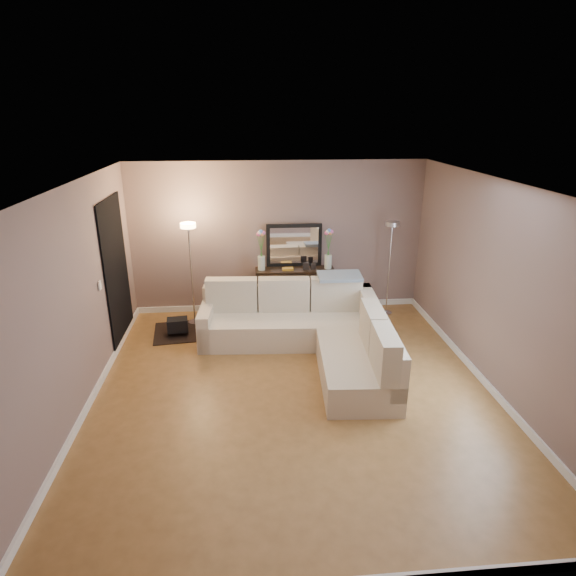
{
  "coord_description": "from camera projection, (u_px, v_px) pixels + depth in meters",
  "views": [
    {
      "loc": [
        -0.54,
        -5.28,
        3.35
      ],
      "look_at": [
        0.0,
        0.8,
        1.1
      ],
      "focal_mm": 30.0,
      "sensor_mm": 36.0,
      "label": 1
    }
  ],
  "objects": [
    {
      "name": "floor",
      "position": [
        294.0,
        391.0,
        6.14
      ],
      "size": [
        5.0,
        5.5,
        0.01
      ],
      "primitive_type": "cube",
      "color": "olive",
      "rests_on": "ground"
    },
    {
      "name": "ceiling",
      "position": [
        295.0,
        184.0,
        5.24
      ],
      "size": [
        5.0,
        5.5,
        0.01
      ],
      "primitive_type": "cube",
      "color": "white",
      "rests_on": "ground"
    },
    {
      "name": "wall_back",
      "position": [
        278.0,
        238.0,
        8.27
      ],
      "size": [
        5.0,
        0.02,
        2.6
      ],
      "primitive_type": "cube",
      "color": "#7D6660",
      "rests_on": "ground"
    },
    {
      "name": "wall_front",
      "position": [
        337.0,
        448.0,
        3.11
      ],
      "size": [
        5.0,
        0.02,
        2.6
      ],
      "primitive_type": "cube",
      "color": "#7D6660",
      "rests_on": "ground"
    },
    {
      "name": "wall_left",
      "position": [
        75.0,
        302.0,
        5.48
      ],
      "size": [
        0.02,
        5.5,
        2.6
      ],
      "primitive_type": "cube",
      "color": "#7D6660",
      "rests_on": "ground"
    },
    {
      "name": "wall_right",
      "position": [
        497.0,
        289.0,
        5.9
      ],
      "size": [
        0.02,
        5.5,
        2.6
      ],
      "primitive_type": "cube",
      "color": "#7D6660",
      "rests_on": "ground"
    },
    {
      "name": "baseboard_back",
      "position": [
        278.0,
        306.0,
        8.68
      ],
      "size": [
        5.0,
        0.03,
        0.1
      ],
      "primitive_type": "cube",
      "color": "white",
      "rests_on": "ground"
    },
    {
      "name": "baseboard_left",
      "position": [
        93.0,
        397.0,
        5.91
      ],
      "size": [
        0.03,
        5.5,
        0.1
      ],
      "primitive_type": "cube",
      "color": "white",
      "rests_on": "ground"
    },
    {
      "name": "baseboard_right",
      "position": [
        481.0,
        378.0,
        6.33
      ],
      "size": [
        0.03,
        5.5,
        0.1
      ],
      "primitive_type": "cube",
      "color": "white",
      "rests_on": "ground"
    },
    {
      "name": "doorway",
      "position": [
        117.0,
        272.0,
        7.14
      ],
      "size": [
        0.02,
        1.2,
        2.2
      ],
      "primitive_type": "cube",
      "color": "black",
      "rests_on": "ground"
    },
    {
      "name": "switch_plate",
      "position": [
        100.0,
        285.0,
        6.31
      ],
      "size": [
        0.02,
        0.08,
        0.12
      ],
      "primitive_type": "cube",
      "color": "white",
      "rests_on": "ground"
    },
    {
      "name": "sectional_sofa",
      "position": [
        312.0,
        330.0,
        7.01
      ],
      "size": [
        2.7,
        2.7,
        0.93
      ],
      "color": "beige",
      "rests_on": "floor"
    },
    {
      "name": "throw_blanket",
      "position": [
        340.0,
        276.0,
        7.42
      ],
      "size": [
        0.67,
        0.4,
        0.09
      ],
      "primitive_type": "cube",
      "rotation": [
        0.1,
        0.0,
        -0.01
      ],
      "color": "gray",
      "rests_on": "sectional_sofa"
    },
    {
      "name": "console_table",
      "position": [
        290.0,
        289.0,
        8.3
      ],
      "size": [
        1.34,
        0.38,
        0.82
      ],
      "color": "black",
      "rests_on": "floor"
    },
    {
      "name": "leaning_mirror",
      "position": [
        294.0,
        245.0,
        8.21
      ],
      "size": [
        0.95,
        0.06,
        0.74
      ],
      "color": "black",
      "rests_on": "console_table"
    },
    {
      "name": "table_decor",
      "position": [
        295.0,
        268.0,
        8.14
      ],
      "size": [
        0.57,
        0.13,
        0.13
      ],
      "color": "gold",
      "rests_on": "console_table"
    },
    {
      "name": "flower_vase_left",
      "position": [
        261.0,
        253.0,
        8.04
      ],
      "size": [
        0.15,
        0.13,
        0.71
      ],
      "color": "silver",
      "rests_on": "console_table"
    },
    {
      "name": "flower_vase_right",
      "position": [
        328.0,
        252.0,
        8.12
      ],
      "size": [
        0.15,
        0.13,
        0.71
      ],
      "color": "silver",
      "rests_on": "console_table"
    },
    {
      "name": "floor_lamp_lit",
      "position": [
        190.0,
        254.0,
        7.68
      ],
      "size": [
        0.27,
        0.27,
        1.71
      ],
      "color": "silver",
      "rests_on": "floor"
    },
    {
      "name": "floor_lamp_unlit",
      "position": [
        390.0,
        250.0,
        8.06
      ],
      "size": [
        0.25,
        0.25,
        1.64
      ],
      "color": "silver",
      "rests_on": "floor"
    },
    {
      "name": "charcoal_rug",
      "position": [
        190.0,
        331.0,
        7.77
      ],
      "size": [
        1.2,
        0.95,
        0.01
      ],
      "primitive_type": "cube",
      "rotation": [
        0.0,
        0.0,
        0.11
      ],
      "color": "black",
      "rests_on": "floor"
    },
    {
      "name": "black_bag",
      "position": [
        177.0,
        325.0,
        7.58
      ],
      "size": [
        0.34,
        0.26,
        0.2
      ],
      "primitive_type": "cube",
      "rotation": [
        0.0,
        0.0,
        0.11
      ],
      "color": "black",
      "rests_on": "charcoal_rug"
    }
  ]
}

